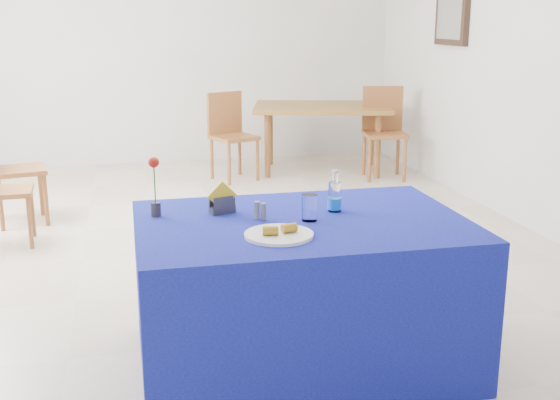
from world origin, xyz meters
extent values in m
plane|color=beige|center=(0.00, 0.00, 0.00)|extent=(7.00, 7.00, 0.00)
plane|color=silver|center=(0.00, 3.50, 1.40)|extent=(5.00, 0.00, 5.00)
plane|color=silver|center=(0.00, -3.50, 1.40)|extent=(5.00, 0.00, 5.00)
plane|color=silver|center=(2.50, 0.00, 1.40)|extent=(0.00, 7.00, 7.00)
cube|color=black|center=(2.47, 1.60, 1.70)|extent=(0.06, 0.64, 0.52)
cube|color=#998C66|center=(2.44, 1.60, 1.70)|extent=(0.02, 0.52, 0.40)
cylinder|color=white|center=(-0.11, -2.08, 0.77)|extent=(0.31, 0.31, 0.01)
cylinder|color=white|center=(0.09, -1.86, 0.82)|extent=(0.08, 0.08, 0.13)
cylinder|color=slate|center=(-0.15, -1.77, 0.80)|extent=(0.03, 0.03, 0.08)
cylinder|color=slate|center=(-0.12, -1.80, 0.80)|extent=(0.03, 0.03, 0.08)
cube|color=#0E1084|center=(0.06, -1.84, 0.38)|extent=(1.60, 1.10, 0.76)
cylinder|color=white|center=(0.26, -1.72, 0.83)|extent=(0.07, 0.07, 0.15)
cylinder|color=blue|center=(0.26, -1.72, 0.80)|extent=(0.07, 0.07, 0.06)
cylinder|color=silver|center=(0.26, -1.72, 0.94)|extent=(0.03, 0.03, 0.05)
cylinder|color=white|center=(0.26, -1.72, 0.97)|extent=(0.03, 0.03, 0.01)
cube|color=#3C3D42|center=(-0.30, -1.63, 0.78)|extent=(0.14, 0.09, 0.03)
cube|color=#39393E|center=(-0.29, -1.66, 0.81)|extent=(0.11, 0.05, 0.09)
cube|color=#353539|center=(-0.31, -1.61, 0.81)|extent=(0.11, 0.05, 0.09)
cube|color=gold|center=(-0.30, -1.63, 0.85)|extent=(0.15, 0.02, 0.15)
cylinder|color=#26272C|center=(-0.63, -1.62, 0.80)|extent=(0.05, 0.05, 0.07)
cylinder|color=#19651E|center=(-0.63, -1.62, 0.91)|extent=(0.01, 0.01, 0.22)
sphere|color=#AE170B|center=(-0.63, -1.62, 1.03)|extent=(0.05, 0.05, 0.05)
cube|color=olive|center=(1.43, 2.57, 0.73)|extent=(1.70, 1.31, 0.05)
cylinder|color=brown|center=(0.76, 2.38, 0.35)|extent=(0.06, 0.06, 0.71)
cylinder|color=brown|center=(1.92, 2.08, 0.35)|extent=(0.06, 0.06, 0.71)
cylinder|color=olive|center=(0.93, 3.06, 0.35)|extent=(0.06, 0.06, 0.71)
cylinder|color=olive|center=(2.09, 2.76, 0.35)|extent=(0.06, 0.06, 0.71)
cylinder|color=brown|center=(0.29, 2.11, 0.22)|extent=(0.04, 0.04, 0.45)
cylinder|color=brown|center=(0.62, 2.25, 0.22)|extent=(0.04, 0.04, 0.45)
cylinder|color=brown|center=(0.15, 2.44, 0.22)|extent=(0.04, 0.04, 0.45)
cylinder|color=brown|center=(0.48, 2.58, 0.22)|extent=(0.04, 0.04, 0.45)
cube|color=brown|center=(0.39, 2.34, 0.46)|extent=(0.55, 0.55, 0.04)
cube|color=brown|center=(0.31, 2.52, 0.71)|extent=(0.40, 0.20, 0.46)
cylinder|color=brown|center=(1.77, 1.90, 0.24)|extent=(0.04, 0.04, 0.47)
cylinder|color=brown|center=(2.14, 1.83, 0.24)|extent=(0.04, 0.04, 0.47)
cylinder|color=brown|center=(1.83, 2.27, 0.24)|extent=(0.04, 0.04, 0.47)
cylinder|color=brown|center=(2.21, 2.20, 0.24)|extent=(0.04, 0.04, 0.47)
cube|color=brown|center=(1.99, 2.05, 0.49)|extent=(0.51, 0.51, 0.04)
cube|color=brown|center=(2.02, 2.25, 0.74)|extent=(0.44, 0.12, 0.48)
cylinder|color=brown|center=(-1.50, 0.36, 0.20)|extent=(0.03, 0.03, 0.41)
cylinder|color=brown|center=(-1.51, 0.69, 0.20)|extent=(0.03, 0.03, 0.41)
cube|color=brown|center=(-1.67, 0.52, 0.42)|extent=(0.40, 0.40, 0.04)
cylinder|color=brown|center=(-1.43, 0.98, 0.22)|extent=(0.04, 0.04, 0.45)
cylinder|color=brown|center=(-1.51, 1.32, 0.22)|extent=(0.04, 0.04, 0.45)
cylinder|color=brown|center=(-1.78, 0.90, 0.22)|extent=(0.04, 0.04, 0.45)
cube|color=brown|center=(-1.65, 1.11, 0.46)|extent=(0.49, 0.49, 0.04)
cylinder|color=gold|center=(-0.15, -2.10, 0.80)|extent=(0.08, 0.05, 0.04)
cylinder|color=beige|center=(-0.12, -2.10, 0.80)|extent=(0.01, 0.03, 0.03)
cylinder|color=gold|center=(-0.06, -2.08, 0.80)|extent=(0.08, 0.06, 0.04)
cylinder|color=beige|center=(-0.03, -2.07, 0.80)|extent=(0.01, 0.03, 0.03)
camera|label=1|loc=(-0.76, -5.02, 1.72)|focal=45.00mm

